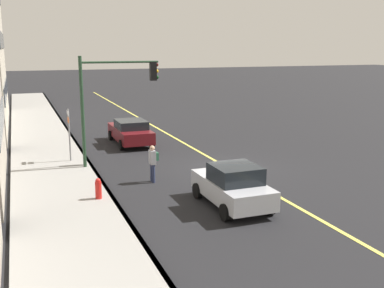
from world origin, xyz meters
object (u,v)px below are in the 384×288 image
car_silver (233,186)px  car_maroon (130,132)px  traffic_light_mast (113,92)px  fire_hydrant (98,190)px  pedestrian_with_backpack (153,161)px  street_sign_post (69,132)px

car_silver → car_maroon: size_ratio=0.82×
car_maroon → traffic_light_mast: size_ratio=0.88×
car_maroon → fire_hydrant: bearing=160.0°
car_silver → pedestrian_with_backpack: 4.45m
car_silver → traffic_light_mast: (7.15, 2.84, 2.88)m
traffic_light_mast → fire_hydrant: bearing=161.3°
fire_hydrant → traffic_light_mast: bearing=-18.7°
traffic_light_mast → fire_hydrant: size_ratio=5.68×
pedestrian_with_backpack → car_maroon: bearing=-6.7°
car_maroon → fire_hydrant: (-9.99, 3.63, -0.29)m
car_maroon → street_sign_post: (-3.59, 3.93, 0.87)m
car_silver → car_maroon: 12.24m
car_silver → pedestrian_with_backpack: pedestrian_with_backpack is taller
fire_hydrant → street_sign_post: bearing=2.7°
car_silver → car_maroon: (12.21, 0.88, -0.03)m
fire_hydrant → car_maroon: bearing=-20.0°
traffic_light_mast → street_sign_post: bearing=53.4°
traffic_light_mast → street_sign_post: size_ratio=1.93×
pedestrian_with_backpack → car_silver: bearing=-155.6°
pedestrian_with_backpack → fire_hydrant: pedestrian_with_backpack is taller
car_maroon → car_silver: bearing=-175.9°
car_maroon → pedestrian_with_backpack: size_ratio=2.90×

